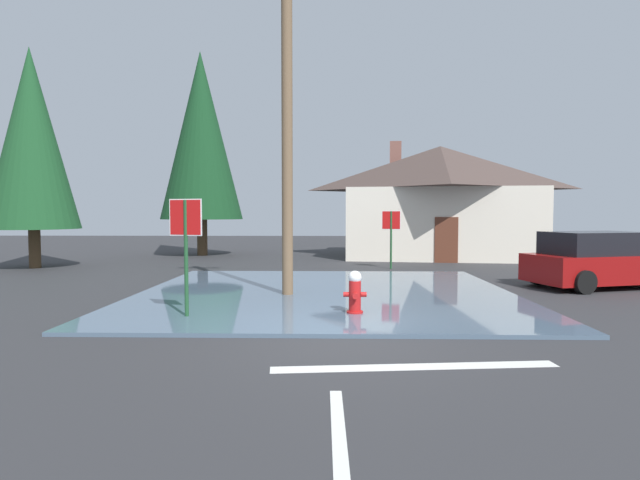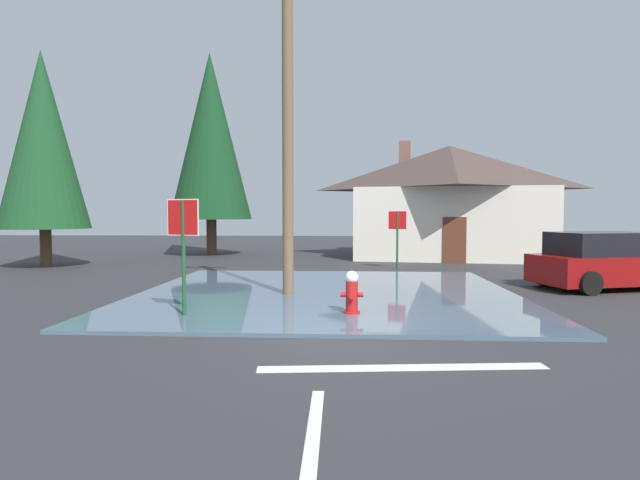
% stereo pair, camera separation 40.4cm
% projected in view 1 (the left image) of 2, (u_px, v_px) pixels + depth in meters
% --- Properties ---
extents(ground_plane, '(80.00, 80.00, 0.10)m').
position_uv_depth(ground_plane, '(345.00, 339.00, 8.86)').
color(ground_plane, '#2D2D30').
extents(flood_puddle, '(9.77, 9.51, 0.08)m').
position_uv_depth(flood_puddle, '(326.00, 293.00, 13.43)').
color(flood_puddle, '#4C6075').
rests_on(flood_puddle, ground).
extents(lane_stop_bar, '(4.06, 0.70, 0.01)m').
position_uv_depth(lane_stop_bar, '(415.00, 367.00, 7.07)').
color(lane_stop_bar, silver).
rests_on(lane_stop_bar, ground).
extents(lane_center_stripe, '(0.20, 3.23, 0.01)m').
position_uv_depth(lane_center_stripe, '(340.00, 454.00, 4.50)').
color(lane_center_stripe, silver).
rests_on(lane_center_stripe, ground).
extents(stop_sign_near, '(0.71, 0.23, 2.44)m').
position_uv_depth(stop_sign_near, '(186.00, 234.00, 10.11)').
color(stop_sign_near, '#1E4C28').
rests_on(stop_sign_near, ground).
extents(fire_hydrant, '(0.48, 0.41, 0.96)m').
position_uv_depth(fire_hydrant, '(355.00, 294.00, 10.52)').
color(fire_hydrant, red).
rests_on(fire_hydrant, ground).
extents(utility_pole, '(1.60, 0.28, 9.01)m').
position_uv_depth(utility_pole, '(287.00, 113.00, 12.74)').
color(utility_pole, brown).
rests_on(utility_pole, ground).
extents(stop_sign_far, '(0.71, 0.19, 2.26)m').
position_uv_depth(stop_sign_far, '(391.00, 227.00, 19.59)').
color(stop_sign_far, '#1E4C28').
rests_on(stop_sign_far, ground).
extents(house, '(10.33, 8.42, 5.94)m').
position_uv_depth(house, '(440.00, 199.00, 25.31)').
color(house, silver).
rests_on(house, ground).
extents(parked_car, '(4.64, 2.97, 1.62)m').
position_uv_depth(parked_car, '(600.00, 261.00, 14.70)').
color(parked_car, maroon).
rests_on(parked_car, ground).
extents(pine_tree_tall_left, '(4.15, 4.15, 10.36)m').
position_uv_depth(pine_tree_tall_left, '(201.00, 136.00, 25.72)').
color(pine_tree_tall_left, '#4C3823').
rests_on(pine_tree_tall_left, ground).
extents(pine_tree_mid_left, '(3.45, 3.45, 8.62)m').
position_uv_depth(pine_tree_mid_left, '(32.00, 139.00, 19.72)').
color(pine_tree_mid_left, '#4C3823').
rests_on(pine_tree_mid_left, ground).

